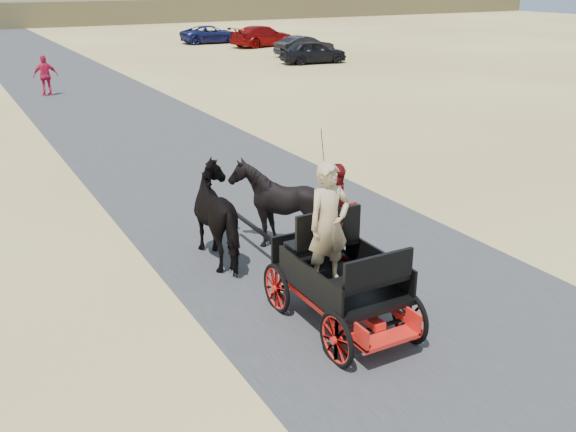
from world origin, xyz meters
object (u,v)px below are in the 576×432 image
carriage (340,302)px  car_d (212,34)px  horse_left (224,215)px  horse_right (278,205)px  pedestrian (46,76)px  car_b (305,46)px  car_c (263,36)px  car_a (313,52)px

carriage → car_d: size_ratio=0.51×
horse_left → horse_right: bearing=-180.0°
pedestrian → horse_left: bearing=88.3°
pedestrian → horse_right: bearing=91.5°
carriage → car_b: (16.45, 29.16, 0.28)m
car_c → car_d: bearing=17.5°
car_a → car_c: size_ratio=0.77×
horse_right → car_a: size_ratio=0.43×
pedestrian → car_a: 16.01m
carriage → pedestrian: 22.28m
horse_left → car_c: horse_left is taller
horse_right → carriage: bearing=79.6°
car_b → pedestrian: bearing=108.1°
carriage → pedestrian: size_ratio=1.39×
horse_left → car_b: (17.00, 26.16, -0.21)m
pedestrian → car_d: bearing=-131.7°
car_d → pedestrian: bearing=142.9°
car_a → car_d: size_ratio=0.84×
horse_left → car_b: bearing=-123.0°
horse_left → car_b: 31.20m
carriage → horse_right: 3.09m
car_b → car_c: 6.63m
horse_right → car_d: size_ratio=0.36×
pedestrian → car_c: 21.90m
horse_right → car_c: 36.59m
car_b → horse_left: bearing=142.9°
horse_right → car_a: 27.22m
car_c → car_b: bearing=164.4°
car_b → horse_right: bearing=144.6°
carriage → car_c: 39.54m
pedestrian → car_b: bearing=-159.1°
carriage → car_a: (15.16, 25.97, 0.31)m
carriage → car_c: size_ratio=0.48×
pedestrian → car_c: (17.23, 13.52, -0.13)m
car_d → car_b: bearing=-166.3°
horse_right → car_b: (15.90, 26.16, -0.21)m
car_a → car_b: bearing=-14.7°
horse_left → car_c: size_ratio=0.40×
carriage → car_d: car_d is taller
horse_left → car_d: 39.76m
horse_left → car_a: size_ratio=0.51×
car_b → car_d: 10.81m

